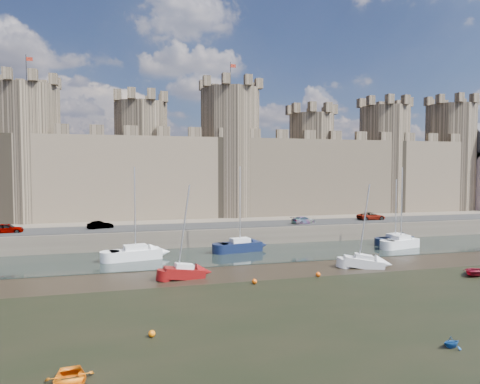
{
  "coord_description": "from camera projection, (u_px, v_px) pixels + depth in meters",
  "views": [
    {
      "loc": [
        -16.58,
        -28.53,
        10.91
      ],
      "look_at": [
        -3.13,
        22.0,
        8.17
      ],
      "focal_mm": 32.0,
      "sensor_mm": 36.0,
      "label": 1
    }
  ],
  "objects": [
    {
      "name": "sailboat_3",
      "position": [
        395.0,
        239.0,
        62.5
      ],
      "size": [
        5.7,
        3.23,
        9.41
      ],
      "rotation": [
        0.0,
        0.0,
        0.22
      ],
      "color": "black",
      "rests_on": "ground"
    },
    {
      "name": "castle",
      "position": [
        217.0,
        165.0,
        77.91
      ],
      "size": [
        108.5,
        11.0,
        29.0
      ],
      "color": "#42382B",
      "rests_on": "quay"
    },
    {
      "name": "road",
      "position": [
        240.0,
        225.0,
        65.04
      ],
      "size": [
        160.0,
        7.0,
        0.1
      ],
      "primitive_type": "cube",
      "color": "black",
      "rests_on": "quay"
    },
    {
      "name": "ground",
      "position": [
        354.0,
        314.0,
        32.36
      ],
      "size": [
        160.0,
        160.0,
        0.0
      ],
      "primitive_type": "plane",
      "color": "black",
      "rests_on": "ground"
    },
    {
      "name": "sailboat_4",
      "position": [
        184.0,
        272.0,
        42.81
      ],
      "size": [
        4.2,
        2.05,
        9.45
      ],
      "rotation": [
        0.0,
        0.0,
        0.12
      ],
      "color": "#680B0B",
      "rests_on": "ground"
    },
    {
      "name": "seaweed_patch",
      "position": [
        404.0,
        345.0,
        26.57
      ],
      "size": [
        70.0,
        34.0,
        0.01
      ],
      "primitive_type": "cube",
      "color": "black",
      "rests_on": "ground"
    },
    {
      "name": "car_2",
      "position": [
        304.0,
        220.0,
        66.15
      ],
      "size": [
        4.38,
        2.72,
        1.18
      ],
      "primitive_type": "imported",
      "rotation": [
        0.0,
        0.0,
        1.85
      ],
      "color": "gray",
      "rests_on": "quay"
    },
    {
      "name": "car_3",
      "position": [
        371.0,
        216.0,
        71.06
      ],
      "size": [
        4.69,
        2.2,
        1.3
      ],
      "primitive_type": "imported",
      "rotation": [
        0.0,
        0.0,
        1.58
      ],
      "color": "gray",
      "rests_on": "quay"
    },
    {
      "name": "water_channel",
      "position": [
        259.0,
        253.0,
        55.52
      ],
      "size": [
        160.0,
        12.0,
        0.08
      ],
      "primitive_type": "cube",
      "color": "black",
      "rests_on": "ground"
    },
    {
      "name": "car_0",
      "position": [
        7.0,
        228.0,
        56.38
      ],
      "size": [
        3.96,
        1.75,
        1.33
      ],
      "primitive_type": "imported",
      "rotation": [
        0.0,
        0.0,
        1.62
      ],
      "color": "gray",
      "rests_on": "quay"
    },
    {
      "name": "buoy_4",
      "position": [
        152.0,
        334.0,
        27.83
      ],
      "size": [
        0.46,
        0.46,
        0.46
      ],
      "primitive_type": "sphere",
      "color": "#D86609",
      "rests_on": "ground"
    },
    {
      "name": "dinghy_1",
      "position": [
        452.0,
        342.0,
        26.15
      ],
      "size": [
        1.54,
        1.4,
        0.7
      ],
      "primitive_type": "imported",
      "rotation": [
        1.57,
        0.0,
        1.77
      ],
      "color": "navy",
      "rests_on": "ground"
    },
    {
      "name": "buoy_3",
      "position": [
        318.0,
        274.0,
        43.48
      ],
      "size": [
        0.49,
        0.49,
        0.49
      ],
      "primitive_type": "sphere",
      "color": "#F5520A",
      "rests_on": "ground"
    },
    {
      "name": "sailboat_0",
      "position": [
        136.0,
        253.0,
        51.52
      ],
      "size": [
        6.29,
        3.39,
        11.15
      ],
      "rotation": [
        0.0,
        0.0,
        0.19
      ],
      "color": "silver",
      "rests_on": "ground"
    },
    {
      "name": "sailboat_1",
      "position": [
        240.0,
        246.0,
        56.55
      ],
      "size": [
        5.92,
        3.15,
        11.27
      ],
      "rotation": [
        0.0,
        0.0,
        0.18
      ],
      "color": "#0E1632",
      "rests_on": "ground"
    },
    {
      "name": "quay",
      "position": [
        208.0,
        215.0,
        90.2
      ],
      "size": [
        160.0,
        60.0,
        2.5
      ],
      "primitive_type": "cube",
      "color": "#4C443A",
      "rests_on": "ground"
    },
    {
      "name": "dinghy_0",
      "position": [
        69.0,
        382.0,
        21.22
      ],
      "size": [
        2.77,
        3.63,
        0.7
      ],
      "primitive_type": "imported",
      "rotation": [
        1.57,
        0.0,
        0.11
      ],
      "color": "orange",
      "rests_on": "ground"
    },
    {
      "name": "sailboat_2",
      "position": [
        401.0,
        242.0,
        59.19
      ],
      "size": [
        5.48,
        3.12,
        11.13
      ],
      "rotation": [
        0.0,
        0.0,
        0.23
      ],
      "color": "white",
      "rests_on": "ground"
    },
    {
      "name": "car_1",
      "position": [
        100.0,
        225.0,
        60.39
      ],
      "size": [
        3.71,
        2.15,
        1.16
      ],
      "primitive_type": "imported",
      "rotation": [
        0.0,
        0.0,
        1.85
      ],
      "color": "gray",
      "rests_on": "quay"
    },
    {
      "name": "sailboat_5",
      "position": [
        364.0,
        262.0,
        47.53
      ],
      "size": [
        4.63,
        3.06,
        9.32
      ],
      "rotation": [
        0.0,
        0.0,
        -0.35
      ],
      "color": "silver",
      "rests_on": "ground"
    },
    {
      "name": "buoy_1",
      "position": [
        254.0,
        281.0,
        40.75
      ],
      "size": [
        0.5,
        0.5,
        0.5
      ],
      "primitive_type": "sphere",
      "color": "#D34B09",
      "rests_on": "ground"
    },
    {
      "name": "dinghy_4",
      "position": [
        474.0,
        272.0,
        44.04
      ],
      "size": [
        4.43,
        4.23,
        0.75
      ],
      "primitive_type": "imported",
      "rotation": [
        1.57,
        0.0,
        5.36
      ],
      "color": "maroon",
      "rests_on": "ground"
    }
  ]
}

